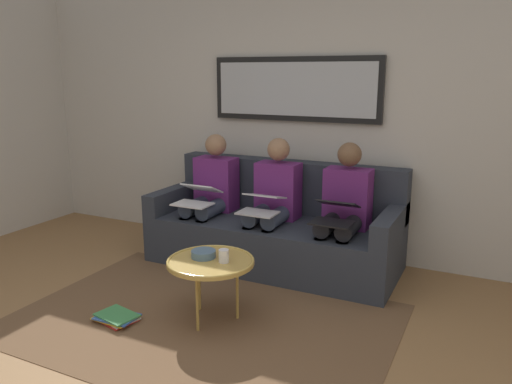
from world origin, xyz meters
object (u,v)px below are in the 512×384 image
(person_right, at_px, (211,192))
(laptop_white, at_px, (198,195))
(framed_mirror, at_px, (295,89))
(person_middle, at_px, (273,199))
(laptop_silver, at_px, (262,203))
(couch, at_px, (276,229))
(cup, at_px, (224,256))
(person_left, at_px, (344,208))
(magazine_stack, at_px, (117,317))
(laptop_black, at_px, (336,212))
(bowl, at_px, (203,254))
(coffee_table, at_px, (211,262))

(person_right, xyz_separation_m, laptop_white, (0.00, 0.23, 0.02))
(framed_mirror, bearing_deg, person_middle, 90.00)
(laptop_silver, bearing_deg, couch, -90.00)
(cup, relative_size, laptop_silver, 0.25)
(person_left, distance_m, magazine_stack, 1.97)
(person_left, distance_m, laptop_black, 0.23)
(person_left, height_order, laptop_black, person_left)
(laptop_white, bearing_deg, cup, 130.83)
(cup, distance_m, laptop_black, 1.04)
(framed_mirror, relative_size, laptop_silver, 4.57)
(cup, height_order, bowl, cup)
(framed_mirror, xyz_separation_m, magazine_stack, (0.54, 1.92, -1.52))
(laptop_black, height_order, laptop_silver, laptop_black)
(bowl, bearing_deg, laptop_silver, -91.95)
(cup, bearing_deg, coffee_table, 7.33)
(laptop_white, bearing_deg, coffee_table, 126.71)
(person_middle, bearing_deg, couch, -90.00)
(magazine_stack, bearing_deg, framed_mirror, -105.74)
(person_middle, distance_m, person_right, 0.64)
(couch, xyz_separation_m, magazine_stack, (0.54, 1.53, -0.28))
(laptop_black, bearing_deg, magazine_stack, 46.21)
(bowl, distance_m, person_middle, 1.13)
(magazine_stack, bearing_deg, laptop_silver, -113.92)
(bowl, xyz_separation_m, laptop_white, (0.61, -0.89, 0.16))
(couch, height_order, coffee_table, couch)
(bowl, height_order, laptop_silver, laptop_silver)
(laptop_black, bearing_deg, laptop_silver, 1.07)
(laptop_silver, bearing_deg, person_left, -159.17)
(framed_mirror, bearing_deg, bowl, 88.91)
(coffee_table, relative_size, laptop_silver, 1.69)
(framed_mirror, relative_size, person_left, 1.43)
(cup, distance_m, magazine_stack, 0.89)
(coffee_table, distance_m, laptop_silver, 0.93)
(laptop_silver, bearing_deg, bowl, 88.05)
(person_left, relative_size, laptop_white, 2.97)
(bowl, bearing_deg, laptop_black, -127.06)
(framed_mirror, bearing_deg, cup, 95.15)
(person_right, bearing_deg, cup, 124.59)
(laptop_silver, distance_m, person_right, 0.69)
(framed_mirror, bearing_deg, person_right, 35.53)
(bowl, xyz_separation_m, laptop_silver, (-0.03, -0.88, 0.16))
(coffee_table, relative_size, laptop_white, 1.57)
(person_left, height_order, person_right, same)
(framed_mirror, relative_size, laptop_black, 4.23)
(cup, relative_size, magazine_stack, 0.27)
(person_middle, xyz_separation_m, laptop_white, (0.64, 0.23, 0.02))
(framed_mirror, relative_size, coffee_table, 2.70)
(couch, distance_m, bowl, 1.20)
(bowl, bearing_deg, cup, 174.15)
(cup, distance_m, person_left, 1.25)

